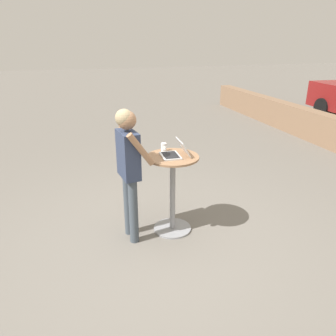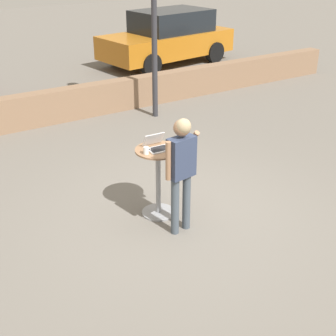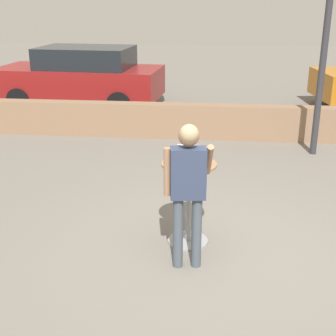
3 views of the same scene
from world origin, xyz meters
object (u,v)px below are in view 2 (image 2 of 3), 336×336
Objects in this scene: standing_person at (181,163)px; coffee_mug at (146,150)px; parked_car_near_street at (168,37)px; cafe_table at (158,176)px; laptop at (157,146)px.

coffee_mug is at bearing 115.53° from standing_person.
standing_person reaches higher than coffee_mug.
parked_car_near_street is (5.36, 7.88, -0.23)m from coffee_mug.
cafe_table is 0.69m from standing_person.
cafe_table is 9.37m from parked_car_near_street.
laptop is 0.07× the size of parked_car_near_street.
laptop is at bearing -123.41° from parked_car_near_street.
parked_car_near_street is at bearing 56.59° from laptop.
laptop is 0.57m from standing_person.
coffee_mug is 0.55m from standing_person.
standing_person is (0.02, -0.54, 0.42)m from cafe_table.
coffee_mug is at bearing -166.80° from cafe_table.
standing_person reaches higher than laptop.
cafe_table is 0.23× the size of parked_car_near_street.
parked_car_near_street is at bearing 58.51° from standing_person.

